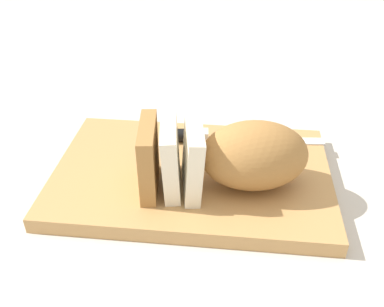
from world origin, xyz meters
The scene contains 6 objects.
ground_plane centered at (0.00, 0.00, 0.00)m, with size 3.00×3.00×0.00m, color beige.
cutting_board centered at (0.00, 0.00, 0.01)m, with size 0.43×0.28×0.02m, color tan.
bread_loaf centered at (-0.06, 0.03, 0.08)m, with size 0.25×0.13×0.11m.
bread_knife centered at (-0.02, -0.08, 0.03)m, with size 0.27×0.04×0.02m.
crumb_near_knife centered at (0.01, 0.01, 0.03)m, with size 0.00×0.00×0.00m, color tan.
crumb_near_loaf centered at (-0.04, -0.01, 0.03)m, with size 0.01×0.01×0.01m, color tan.
Camera 1 is at (-0.05, 0.56, 0.43)m, focal length 40.82 mm.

